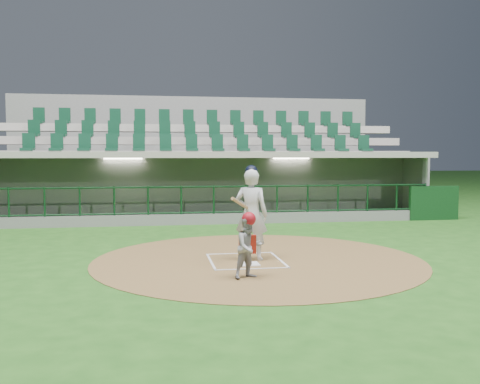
# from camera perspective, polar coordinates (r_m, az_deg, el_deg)

# --- Properties ---
(ground) EXTENTS (120.00, 120.00, 0.00)m
(ground) POSITION_cam_1_polar(r_m,az_deg,el_deg) (11.94, 0.35, -7.12)
(ground) COLOR #1E4E16
(ground) RESTS_ON ground
(dirt_circle) EXTENTS (7.20, 7.20, 0.01)m
(dirt_circle) POSITION_cam_1_polar(r_m,az_deg,el_deg) (11.80, 1.96, -7.23)
(dirt_circle) COLOR brown
(dirt_circle) RESTS_ON ground
(home_plate) EXTENTS (0.43, 0.43, 0.02)m
(home_plate) POSITION_cam_1_polar(r_m,az_deg,el_deg) (11.26, 0.93, -7.69)
(home_plate) COLOR silver
(home_plate) RESTS_ON dirt_circle
(batter_box_chalk) EXTENTS (1.55, 1.80, 0.01)m
(batter_box_chalk) POSITION_cam_1_polar(r_m,az_deg,el_deg) (11.65, 0.59, -7.32)
(batter_box_chalk) COLOR silver
(batter_box_chalk) RESTS_ON ground
(dugout_structure) EXTENTS (16.40, 3.70, 3.00)m
(dugout_structure) POSITION_cam_1_polar(r_m,az_deg,el_deg) (19.54, -2.93, 0.07)
(dugout_structure) COLOR gray
(dugout_structure) RESTS_ON ground
(seating_deck) EXTENTS (17.00, 6.72, 5.15)m
(seating_deck) POSITION_cam_1_polar(r_m,az_deg,el_deg) (22.56, -4.20, 1.76)
(seating_deck) COLOR slate
(seating_deck) RESTS_ON ground
(batter) EXTENTS (0.97, 1.01, 2.07)m
(batter) POSITION_cam_1_polar(r_m,az_deg,el_deg) (11.62, 1.21, -2.26)
(batter) COLOR silver
(batter) RESTS_ON dirt_circle
(catcher) EXTENTS (0.69, 0.63, 1.24)m
(catcher) POSITION_cam_1_polar(r_m,az_deg,el_deg) (9.95, 0.94, -5.73)
(catcher) COLOR #95959A
(catcher) RESTS_ON dirt_circle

